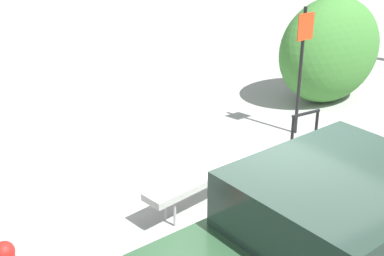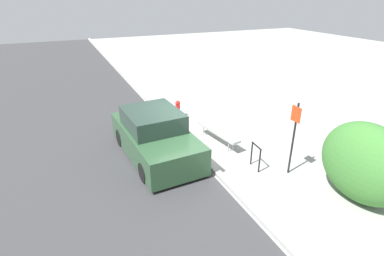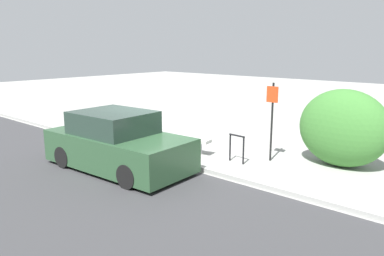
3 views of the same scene
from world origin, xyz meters
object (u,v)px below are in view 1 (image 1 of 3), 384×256
Objects in this scene: bench at (211,174)px; parked_car_near at (345,246)px; bike_rack at (304,130)px; sign_post at (302,60)px.

parked_car_near is (-0.08, -2.39, 0.25)m from bench.
bench is 0.52× the size of parked_car_near.
bike_rack is 1.35m from sign_post.
bench is 2.70× the size of bike_rack.
sign_post is (0.65, 0.80, 0.88)m from bike_rack.
bench is 0.97× the size of sign_post.
sign_post is 4.46m from parked_car_near.
bike_rack is at bearing -129.24° from sign_post.
bench is 2.40m from parked_car_near.
bike_rack is 0.19× the size of parked_car_near.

